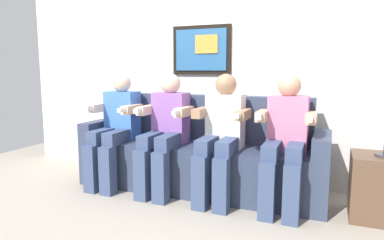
{
  "coord_description": "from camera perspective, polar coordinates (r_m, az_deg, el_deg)",
  "views": [
    {
      "loc": [
        1.14,
        -2.65,
        1.13
      ],
      "look_at": [
        0.0,
        0.15,
        0.7
      ],
      "focal_mm": 32.02,
      "sensor_mm": 36.0,
      "label": 1
    }
  ],
  "objects": [
    {
      "name": "person_rightmost",
      "position": [
        2.88,
        15.34,
        -2.7
      ],
      "size": [
        0.46,
        0.56,
        1.11
      ],
      "color": "pink",
      "rests_on": "ground_plane"
    },
    {
      "name": "person_leftmost",
      "position": [
        3.47,
        -12.57,
        -0.8
      ],
      "size": [
        0.46,
        0.56,
        1.11
      ],
      "color": "#3F72CC",
      "rests_on": "ground_plane"
    },
    {
      "name": "couch",
      "position": [
        3.29,
        1.17,
        -6.29
      ],
      "size": [
        2.33,
        0.58,
        0.9
      ],
      "color": "#333D56",
      "rests_on": "ground_plane"
    },
    {
      "name": "person_left_center",
      "position": [
        3.19,
        -4.48,
        -1.39
      ],
      "size": [
        0.46,
        0.56,
        1.11
      ],
      "color": "#8C59A5",
      "rests_on": "ground_plane"
    },
    {
      "name": "side_table_right",
      "position": [
        3.03,
        28.6,
        -9.83
      ],
      "size": [
        0.4,
        0.4,
        0.5
      ],
      "color": "brown",
      "rests_on": "ground_plane"
    },
    {
      "name": "person_right_center",
      "position": [
        2.99,
        4.92,
        -2.05
      ],
      "size": [
        0.46,
        0.56,
        1.11
      ],
      "color": "white",
      "rests_on": "ground_plane"
    },
    {
      "name": "back_wall_assembly",
      "position": [
        3.61,
        3.7,
        10.79
      ],
      "size": [
        4.73,
        0.1,
        2.6
      ],
      "color": "silver",
      "rests_on": "ground_plane"
    },
    {
      "name": "ground_plane",
      "position": [
        3.1,
        -1.07,
        -13.28
      ],
      "size": [
        6.15,
        6.15,
        0.0
      ],
      "primitive_type": "plane",
      "color": "#9E9384"
    }
  ]
}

